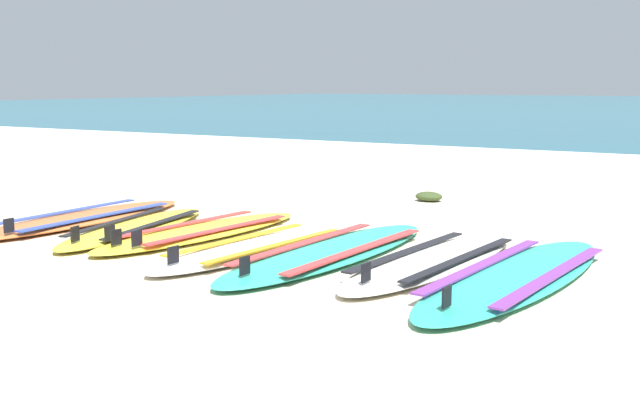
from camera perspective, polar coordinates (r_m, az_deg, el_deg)
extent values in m
plane|color=beige|center=(6.01, -7.28, -2.93)|extent=(80.00, 80.00, 0.00)
cube|color=white|center=(12.57, 14.07, 3.15)|extent=(80.00, 1.33, 0.11)
ellipsoid|color=orange|center=(7.00, -17.22, -1.32)|extent=(0.60, 2.35, 0.07)
cube|color=#334CB2|center=(7.15, -18.37, -0.84)|extent=(0.09, 1.64, 0.01)
cube|color=#334CB2|center=(6.84, -16.05, -1.14)|extent=(0.09, 1.64, 0.01)
cube|color=black|center=(6.33, -22.00, -1.76)|extent=(0.01, 0.09, 0.11)
ellipsoid|color=yellow|center=(6.45, -13.50, -1.99)|extent=(0.88, 2.02, 0.07)
cube|color=black|center=(6.54, -14.81, -1.53)|extent=(0.34, 1.36, 0.01)
cube|color=black|center=(6.35, -12.17, -1.74)|extent=(0.34, 1.36, 0.01)
cube|color=black|center=(5.82, -17.64, -2.40)|extent=(0.03, 0.09, 0.11)
ellipsoid|color=yellow|center=(6.18, -8.70, -2.32)|extent=(0.75, 2.19, 0.07)
cube|color=#D13838|center=(6.31, -9.94, -1.75)|extent=(0.22, 1.50, 0.01)
cube|color=#D13838|center=(6.03, -7.43, -2.15)|extent=(0.22, 1.50, 0.01)
cube|color=black|center=(5.62, -14.82, -2.66)|extent=(0.02, 0.09, 0.11)
cube|color=black|center=(5.77, -15.26, -2.39)|extent=(0.02, 0.09, 0.11)
cube|color=black|center=(5.54, -13.38, -2.76)|extent=(0.02, 0.09, 0.11)
ellipsoid|color=white|center=(5.54, -4.70, -3.52)|extent=(0.70, 2.08, 0.07)
cube|color=gold|center=(5.65, -6.10, -2.87)|extent=(0.21, 1.43, 0.01)
cube|color=gold|center=(5.41, -3.25, -3.35)|extent=(0.21, 1.43, 0.01)
cube|color=black|center=(4.96, -10.80, -4.00)|extent=(0.02, 0.09, 0.11)
ellipsoid|color=#2DB793|center=(5.38, 0.80, -3.86)|extent=(0.71, 2.44, 0.07)
cube|color=#D13838|center=(5.49, -1.11, -3.17)|extent=(0.16, 1.69, 0.01)
cube|color=#D13838|center=(5.26, 2.79, -3.70)|extent=(0.16, 1.69, 0.01)
cube|color=black|center=(4.61, -5.58, -4.85)|extent=(0.02, 0.09, 0.11)
ellipsoid|color=silver|center=(5.17, 8.43, -4.45)|extent=(0.71, 2.20, 0.07)
cube|color=black|center=(5.25, 6.55, -3.75)|extent=(0.20, 1.51, 0.01)
cube|color=black|center=(5.08, 10.39, -4.27)|extent=(0.20, 1.51, 0.01)
cube|color=black|center=(4.44, 3.41, -5.37)|extent=(0.02, 0.09, 0.11)
ellipsoid|color=#2DB793|center=(4.87, 14.36, -5.44)|extent=(0.80, 2.51, 0.07)
cube|color=purple|center=(4.95, 11.97, -4.67)|extent=(0.22, 1.73, 0.01)
cube|color=purple|center=(4.79, 16.87, -5.28)|extent=(0.22, 1.73, 0.01)
cube|color=black|center=(3.99, 9.34, -7.06)|extent=(0.02, 0.09, 0.11)
ellipsoid|color=#384723|center=(7.97, 8.04, 0.26)|extent=(0.28, 0.23, 0.10)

